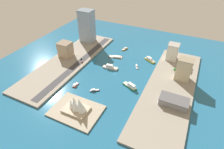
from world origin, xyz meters
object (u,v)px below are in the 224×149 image
object	(u,v)px
yacht_sleek_gray	(137,66)
tugboat_red	(75,85)
ferry_white_commuter	(110,67)
pickup_red	(82,62)
warehouse_low_gray	(174,102)
water_taxi_orange	(125,49)
patrol_launch_navy	(94,90)
suv_black	(81,59)
tower_tall_glass	(87,26)
hotel_broad_white	(173,52)
van_white	(99,44)
ferry_green_doubledeck	(130,86)
office_block_beige	(184,69)
apartment_midrise_tan	(65,49)
opera_landmark	(76,105)
ferry_yellow_fast	(150,60)
barge_flat_brown	(116,57)
traffic_light_waterfront	(79,65)

from	to	relation	value
yacht_sleek_gray	tugboat_red	bearing A→B (deg)	53.01
ferry_white_commuter	pickup_red	bearing A→B (deg)	10.10
warehouse_low_gray	water_taxi_orange	bearing A→B (deg)	-44.67
yacht_sleek_gray	water_taxi_orange	distance (m)	68.95
patrol_launch_navy	suv_black	distance (m)	93.20
ferry_white_commuter	tower_tall_glass	size ratio (longest dim) A/B	0.43
tower_tall_glass	hotel_broad_white	bearing A→B (deg)	-179.39
hotel_broad_white	van_white	bearing A→B (deg)	2.26
ferry_green_doubledeck	office_block_beige	bearing A→B (deg)	-142.10
apartment_midrise_tan	opera_landmark	world-z (taller)	apartment_midrise_tan
water_taxi_orange	ferry_yellow_fast	bearing A→B (deg)	160.66
apartment_midrise_tan	opera_landmark	distance (m)	150.06
barge_flat_brown	office_block_beige	size ratio (longest dim) A/B	0.76
van_white	yacht_sleek_gray	bearing A→B (deg)	156.41
tugboat_red	warehouse_low_gray	bearing A→B (deg)	-171.27
ferry_yellow_fast	apartment_midrise_tan	distance (m)	163.10
warehouse_low_gray	traffic_light_waterfront	world-z (taller)	warehouse_low_gray
hotel_broad_white	opera_landmark	xyz separation A→B (m)	(87.00, 188.08, -6.85)
tugboat_red	pickup_red	bearing A→B (deg)	-66.36
ferry_green_doubledeck	warehouse_low_gray	bearing A→B (deg)	170.50
yacht_sleek_gray	patrol_launch_navy	xyz separation A→B (m)	(36.36, 90.82, 0.04)
patrol_launch_navy	apartment_midrise_tan	size ratio (longest dim) A/B	0.50
tugboat_red	hotel_broad_white	size ratio (longest dim) A/B	0.42
apartment_midrise_tan	traffic_light_waterfront	xyz separation A→B (m)	(-44.93, 22.15, -9.90)
tower_tall_glass	pickup_red	distance (m)	97.85
ferry_green_doubledeck	patrol_launch_navy	bearing A→B (deg)	34.72
opera_landmark	ferry_yellow_fast	bearing A→B (deg)	-106.78
traffic_light_waterfront	hotel_broad_white	bearing A→B (deg)	-145.19
barge_flat_brown	patrol_launch_navy	xyz separation A→B (m)	(-12.10, 105.52, 0.18)
van_white	pickup_red	distance (m)	79.60
barge_flat_brown	hotel_broad_white	distance (m)	107.38
patrol_launch_navy	office_block_beige	world-z (taller)	office_block_beige
ferry_yellow_fast	opera_landmark	world-z (taller)	opera_landmark
tower_tall_glass	traffic_light_waterfront	world-z (taller)	tower_tall_glass
tower_tall_glass	suv_black	world-z (taller)	tower_tall_glass
van_white	pickup_red	bearing A→B (deg)	95.01
office_block_beige	yacht_sleek_gray	bearing A→B (deg)	-3.82
yacht_sleek_gray	traffic_light_waterfront	size ratio (longest dim) A/B	2.13
ferry_green_doubledeck	ferry_yellow_fast	bearing A→B (deg)	-93.16
water_taxi_orange	ferry_green_doubledeck	bearing A→B (deg)	116.61
ferry_white_commuter	warehouse_low_gray	xyz separation A→B (m)	(-119.68, 45.08, 5.39)
patrol_launch_navy	tugboat_red	bearing A→B (deg)	3.41
van_white	opera_landmark	world-z (taller)	opera_landmark
ferry_white_commuter	opera_landmark	xyz separation A→B (m)	(-5.97, 112.28, 9.01)
tugboat_red	office_block_beige	bearing A→B (deg)	-149.48
patrol_launch_navy	hotel_broad_white	bearing A→B (deg)	-121.74
van_white	office_block_beige	bearing A→B (deg)	164.58
warehouse_low_gray	traffic_light_waterfront	xyz separation A→B (m)	(170.09, -21.20, -0.88)
warehouse_low_gray	suv_black	world-z (taller)	warehouse_low_gray
yacht_sleek_gray	apartment_midrise_tan	xyz separation A→B (m)	(137.11, 26.78, 15.76)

